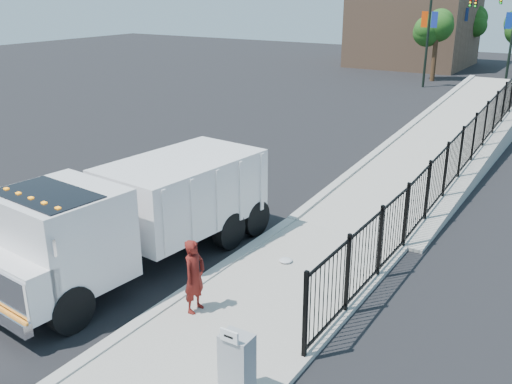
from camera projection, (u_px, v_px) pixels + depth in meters
The scene contains 16 objects.
ground at pixel (217, 274), 14.57m from camera, with size 120.00×120.00×0.00m, color black.
sidewalk at pixel (235, 333), 11.99m from camera, with size 3.55×12.00×0.12m, color #9E998E.
curb at pixel (165, 307), 12.94m from camera, with size 0.30×12.00×0.16m, color #ADAAA3.
ramp at pixel (457, 147), 26.27m from camera, with size 3.95×24.00×1.70m, color #9E998E.
iron_fence at pixel (472, 153), 22.06m from camera, with size 0.10×28.00×1.80m, color black.
truck at pixel (133, 213), 14.38m from camera, with size 3.32×8.26×2.76m.
worker at pixel (194, 276), 12.46m from camera, with size 0.62×0.41×1.69m, color #5F1611.
utility_cabinet at pixel (237, 366), 9.84m from camera, with size 0.55×0.40×1.25m, color gray.
arrow_sign at pixel (229, 336), 9.41m from camera, with size 0.35×0.04×0.22m, color white.
debris at pixel (286, 260), 14.96m from camera, with size 0.36×0.36×0.09m, color silver.
light_pole_0 at pixel (433, 26), 40.50m from camera, with size 3.77×0.22×8.00m.
light_pole_1 at pixel (509, 27), 39.32m from camera, with size 3.78×0.22×8.00m.
light_pole_2 at pixel (464, 20), 48.43m from camera, with size 3.77×0.22×8.00m.
tree_0 at pixel (437, 29), 43.60m from camera, with size 2.45×2.45×5.22m.
tree_2 at pixel (473, 22), 53.11m from camera, with size 2.46×2.46×5.23m.
building at pixel (415, 21), 52.82m from camera, with size 10.00×10.00×8.00m, color #8C664C.
Camera 1 is at (7.75, -10.48, 6.90)m, focal length 40.00 mm.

